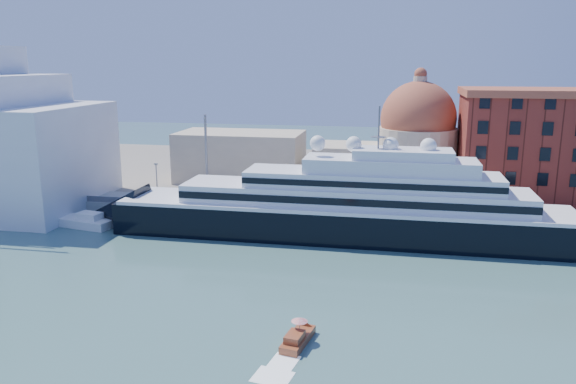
# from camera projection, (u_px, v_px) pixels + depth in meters

# --- Properties ---
(ground) EXTENTS (400.00, 400.00, 0.00)m
(ground) POSITION_uv_depth(u_px,v_px,m) (267.00, 282.00, 79.97)
(ground) COLOR #396262
(ground) RESTS_ON ground
(quay) EXTENTS (180.00, 10.00, 2.50)m
(quay) POSITION_uv_depth(u_px,v_px,m) (305.00, 212.00, 112.19)
(quay) COLOR gray
(quay) RESTS_ON ground
(land) EXTENTS (260.00, 72.00, 2.00)m
(land) POSITION_uv_depth(u_px,v_px,m) (330.00, 174.00, 151.45)
(land) COLOR slate
(land) RESTS_ON ground
(quay_fence) EXTENTS (180.00, 0.10, 1.20)m
(quay_fence) POSITION_uv_depth(u_px,v_px,m) (301.00, 209.00, 107.47)
(quay_fence) COLOR slate
(quay_fence) RESTS_ON quay
(superyacht) EXTENTS (91.57, 12.70, 27.37)m
(superyacht) POSITION_uv_depth(u_px,v_px,m) (326.00, 211.00, 99.84)
(superyacht) COLOR black
(superyacht) RESTS_ON ground
(service_barge) EXTENTS (14.12, 7.05, 3.04)m
(service_barge) POSITION_uv_depth(u_px,v_px,m) (82.00, 221.00, 107.16)
(service_barge) COLOR white
(service_barge) RESTS_ON ground
(water_taxi) EXTENTS (3.18, 6.60, 3.01)m
(water_taxi) POSITION_uv_depth(u_px,v_px,m) (297.00, 338.00, 62.27)
(water_taxi) COLOR brown
(water_taxi) RESTS_ON ground
(warehouse) EXTENTS (43.00, 19.00, 23.25)m
(warehouse) POSITION_uv_depth(u_px,v_px,m) (565.00, 145.00, 116.90)
(warehouse) COLOR maroon
(warehouse) RESTS_ON land
(church) EXTENTS (66.00, 18.00, 25.50)m
(church) POSITION_uv_depth(u_px,v_px,m) (349.00, 148.00, 131.49)
(church) COLOR beige
(church) RESTS_ON land
(lamp_posts) EXTENTS (120.80, 2.40, 18.00)m
(lamp_posts) POSITION_uv_depth(u_px,v_px,m) (241.00, 170.00, 110.94)
(lamp_posts) COLOR slate
(lamp_posts) RESTS_ON quay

